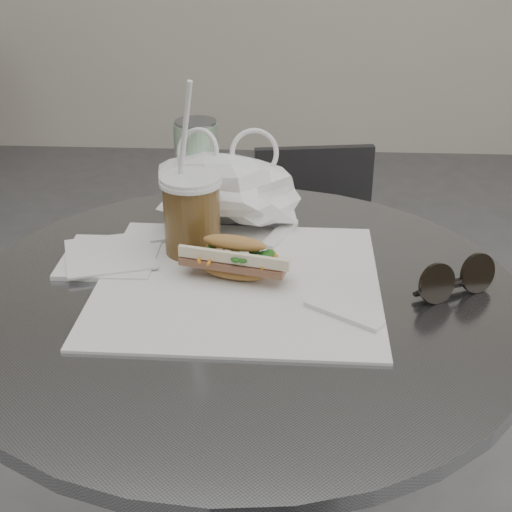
# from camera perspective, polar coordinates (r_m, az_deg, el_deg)

# --- Properties ---
(cafe_table) EXTENTS (0.76, 0.76, 0.74)m
(cafe_table) POSITION_cam_1_polar(r_m,az_deg,el_deg) (1.12, -1.03, -15.12)
(cafe_table) COLOR slate
(cafe_table) RESTS_ON ground
(chair_far) EXTENTS (0.36, 0.38, 0.68)m
(chair_far) POSITION_cam_1_polar(r_m,az_deg,el_deg) (1.74, 5.02, -4.58)
(chair_far) COLOR #2F2F31
(chair_far) RESTS_ON ground
(sandwich_paper) EXTENTS (0.39, 0.36, 0.00)m
(sandwich_paper) POSITION_cam_1_polar(r_m,az_deg,el_deg) (0.97, -1.42, -2.08)
(sandwich_paper) COLOR white
(sandwich_paper) RESTS_ON cafe_table
(banh_mi) EXTENTS (0.19, 0.11, 0.06)m
(banh_mi) POSITION_cam_1_polar(r_m,az_deg,el_deg) (0.97, -1.74, -0.21)
(banh_mi) COLOR #BA8F46
(banh_mi) RESTS_ON sandwich_paper
(iced_coffee) EXTENTS (0.09, 0.09, 0.26)m
(iced_coffee) POSITION_cam_1_polar(r_m,az_deg,el_deg) (1.03, -5.16, 3.34)
(iced_coffee) COLOR brown
(iced_coffee) RESTS_ON cafe_table
(sunglasses) EXTENTS (0.12, 0.08, 0.05)m
(sunglasses) POSITION_cam_1_polar(r_m,az_deg,el_deg) (0.97, 15.69, -1.92)
(sunglasses) COLOR black
(sunglasses) RESTS_ON cafe_table
(plastic_bag) EXTENTS (0.24, 0.20, 0.11)m
(plastic_bag) POSITION_cam_1_polar(r_m,az_deg,el_deg) (1.13, -2.46, 5.17)
(plastic_bag) COLOR white
(plastic_bag) RESTS_ON cafe_table
(napkin_stack) EXTENTS (0.16, 0.16, 0.01)m
(napkin_stack) POSITION_cam_1_polar(r_m,az_deg,el_deg) (1.06, -11.60, -0.03)
(napkin_stack) COLOR white
(napkin_stack) RESTS_ON cafe_table
(drink_can) EXTENTS (0.07, 0.07, 0.14)m
(drink_can) POSITION_cam_1_polar(r_m,az_deg,el_deg) (1.22, -4.75, 7.53)
(drink_can) COLOR #5DA164
(drink_can) RESTS_ON cafe_table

